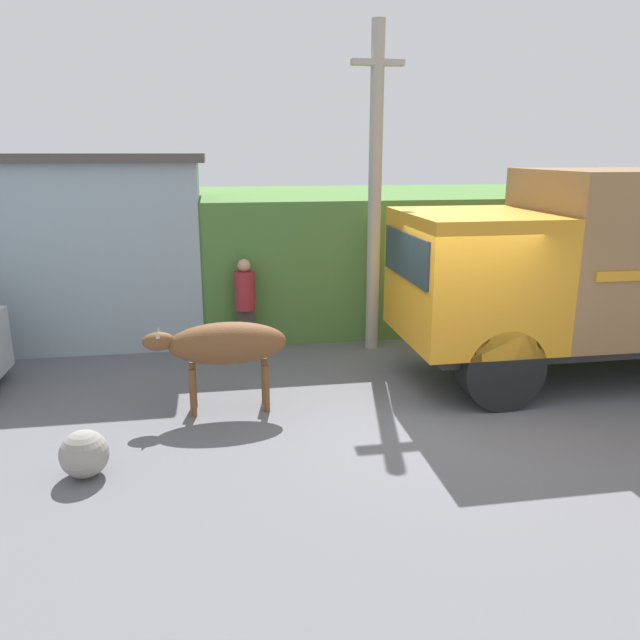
{
  "coord_description": "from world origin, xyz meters",
  "views": [
    {
      "loc": [
        -3.04,
        -7.68,
        3.55
      ],
      "look_at": [
        -1.58,
        0.87,
        1.2
      ],
      "focal_mm": 35.0,
      "sensor_mm": 36.0,
      "label": 1
    }
  ],
  "objects_px": {
    "pedestrian_on_hill": "(245,302)",
    "utility_pole": "(375,187)",
    "cargo_truck": "(627,264)",
    "brown_cow": "(225,345)",
    "roadside_rock": "(84,454)"
  },
  "relations": [
    {
      "from": "brown_cow",
      "to": "roadside_rock",
      "type": "relative_size",
      "value": 3.61
    },
    {
      "from": "utility_pole",
      "to": "brown_cow",
      "type": "bearing_deg",
      "value": -137.62
    },
    {
      "from": "brown_cow",
      "to": "utility_pole",
      "type": "xyz_separation_m",
      "value": [
        2.75,
        2.51,
        1.98
      ]
    },
    {
      "from": "cargo_truck",
      "to": "brown_cow",
      "type": "distance_m",
      "value": 6.37
    },
    {
      "from": "utility_pole",
      "to": "roadside_rock",
      "type": "bearing_deg",
      "value": -136.53
    },
    {
      "from": "cargo_truck",
      "to": "brown_cow",
      "type": "xyz_separation_m",
      "value": [
        -6.3,
        -0.37,
        -0.88
      ]
    },
    {
      "from": "cargo_truck",
      "to": "roadside_rock",
      "type": "distance_m",
      "value": 8.32
    },
    {
      "from": "utility_pole",
      "to": "roadside_rock",
      "type": "height_order",
      "value": "utility_pole"
    },
    {
      "from": "cargo_truck",
      "to": "utility_pole",
      "type": "height_order",
      "value": "utility_pole"
    },
    {
      "from": "pedestrian_on_hill",
      "to": "utility_pole",
      "type": "xyz_separation_m",
      "value": [
        2.33,
        -0.13,
        2.01
      ]
    },
    {
      "from": "pedestrian_on_hill",
      "to": "cargo_truck",
      "type": "bearing_deg",
      "value": 155.18
    },
    {
      "from": "roadside_rock",
      "to": "cargo_truck",
      "type": "bearing_deg",
      "value": 14.23
    },
    {
      "from": "cargo_truck",
      "to": "roadside_rock",
      "type": "relative_size",
      "value": 12.66
    },
    {
      "from": "cargo_truck",
      "to": "utility_pole",
      "type": "relative_size",
      "value": 1.22
    },
    {
      "from": "pedestrian_on_hill",
      "to": "utility_pole",
      "type": "height_order",
      "value": "utility_pole"
    }
  ]
}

